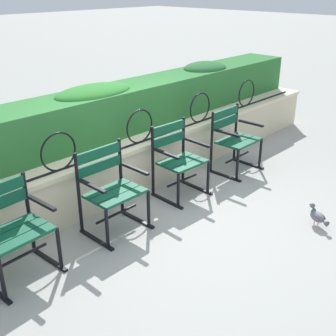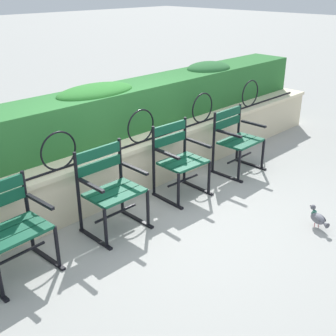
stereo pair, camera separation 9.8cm
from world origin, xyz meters
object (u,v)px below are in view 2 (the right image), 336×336
object	(u,v)px
pigeon_near_chairs	(318,218)
park_chair_centre_left	(110,187)
park_chair_rightmost	(236,138)
park_chair_leftmost	(9,226)
park_chair_centre_right	(179,158)

from	to	relation	value
pigeon_near_chairs	park_chair_centre_left	bearing A→B (deg)	134.56
park_chair_centre_left	park_chair_rightmost	world-z (taller)	park_chair_centre_left
park_chair_centre_left	pigeon_near_chairs	size ratio (longest dim) A/B	3.21
park_chair_leftmost	park_chair_centre_left	size ratio (longest dim) A/B	0.95
park_chair_centre_right	park_chair_centre_left	bearing A→B (deg)	-177.73
park_chair_centre_right	pigeon_near_chairs	world-z (taller)	park_chair_centre_right
park_chair_leftmost	park_chair_centre_right	xyz separation A→B (m)	(2.16, 0.01, 0.01)
park_chair_leftmost	park_chair_centre_left	world-z (taller)	park_chair_centre_left
park_chair_centre_left	park_chair_rightmost	bearing A→B (deg)	-0.42
park_chair_rightmost	pigeon_near_chairs	bearing A→B (deg)	-111.48
park_chair_centre_left	park_chair_rightmost	size ratio (longest dim) A/B	1.05
pigeon_near_chairs	park_chair_leftmost	bearing A→B (deg)	148.58
park_chair_centre_right	park_chair_leftmost	bearing A→B (deg)	-179.83
park_chair_leftmost	park_chair_rightmost	bearing A→B (deg)	-0.93
park_chair_rightmost	pigeon_near_chairs	xyz separation A→B (m)	(-0.61, -1.55, -0.35)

